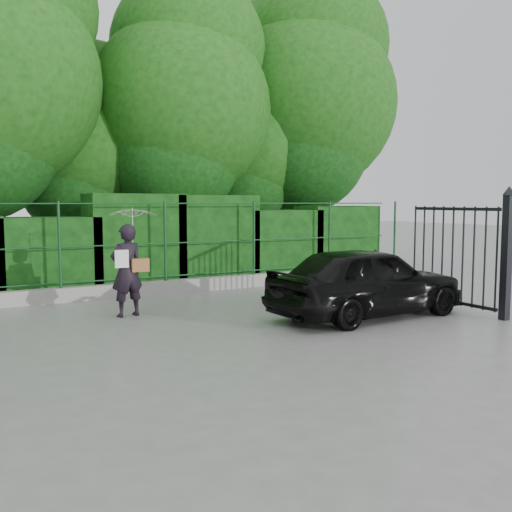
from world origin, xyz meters
TOP-DOWN VIEW (x-y plane):
  - ground at (0.00, 0.00)m, footprint 80.00×80.00m
  - kerb at (0.00, 4.50)m, footprint 14.00×0.25m
  - fence at (0.22, 4.50)m, footprint 14.13×0.06m
  - hedge at (0.03, 5.50)m, footprint 14.20×1.20m
  - trees at (1.14, 7.74)m, footprint 17.10×6.15m
  - gate at (4.60, -0.72)m, footprint 0.22×2.33m
  - woman at (-1.03, 2.42)m, footprint 0.92×0.88m
  - car at (2.67, 0.22)m, footprint 3.92×1.75m

SIDE VIEW (x-z plane):
  - ground at x=0.00m, z-range 0.00..0.00m
  - kerb at x=0.00m, z-range 0.00..0.30m
  - car at x=2.67m, z-range 0.00..1.31m
  - hedge at x=0.03m, z-range -0.13..2.15m
  - gate at x=4.60m, z-range 0.01..2.37m
  - fence at x=0.22m, z-range 0.30..2.10m
  - woman at x=-1.03m, z-range 0.29..2.28m
  - trees at x=1.14m, z-range 0.58..8.66m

